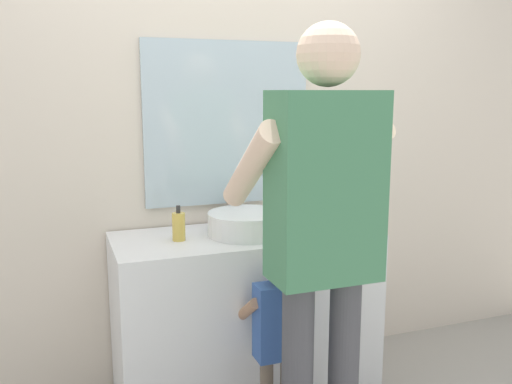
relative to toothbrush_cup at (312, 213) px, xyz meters
The scene contains 8 objects.
back_wall 0.66m from the toothbrush_cup, 148.60° to the left, with size 4.40×0.10×2.70m.
vanity_cabinet 0.62m from the toothbrush_cup, 168.93° to the right, with size 1.27×0.54×0.82m, color white.
sink_basin 0.41m from the toothbrush_cup, 166.17° to the right, with size 0.37×0.37×0.11m.
faucet 0.42m from the toothbrush_cup, 162.26° to the left, with size 0.18×0.14×0.18m.
toothbrush_cup is the anchor object (origin of this frame).
soap_bottle 0.73m from the toothbrush_cup, behind, with size 0.06×0.06×0.16m.
child_toddler 0.73m from the toothbrush_cup, 129.55° to the right, with size 0.25×0.25×0.83m.
adult_parent 0.80m from the toothbrush_cup, 113.51° to the right, with size 0.54×0.57×1.75m.
Camera 1 is at (-0.84, -2.12, 1.51)m, focal length 38.33 mm.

